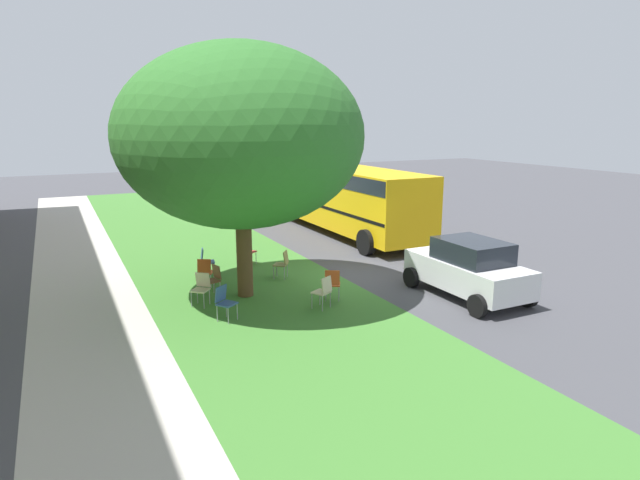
# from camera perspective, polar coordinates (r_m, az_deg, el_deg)

# --- Properties ---
(ground) EXTENTS (80.00, 80.00, 0.00)m
(ground) POSITION_cam_1_polar(r_m,az_deg,el_deg) (16.96, 3.25, -4.04)
(ground) COLOR #424247
(grass_verge) EXTENTS (48.00, 6.00, 0.01)m
(grass_verge) POSITION_cam_1_polar(r_m,az_deg,el_deg) (15.68, -7.00, -5.51)
(grass_verge) COLOR #3D752D
(grass_verge) RESTS_ON ground
(sidewalk_strip) EXTENTS (48.00, 2.80, 0.01)m
(sidewalk_strip) POSITION_cam_1_polar(r_m,az_deg,el_deg) (14.90, -23.28, -7.48)
(sidewalk_strip) COLOR #ADA89E
(sidewalk_strip) RESTS_ON ground
(street_tree) EXTENTS (6.60, 6.60, 6.87)m
(street_tree) POSITION_cam_1_polar(r_m,az_deg,el_deg) (14.66, -8.44, 10.79)
(street_tree) COLOR brown
(street_tree) RESTS_ON ground
(chair_0) EXTENTS (0.49, 0.49, 0.88)m
(chair_0) POSITION_cam_1_polar(r_m,az_deg,el_deg) (17.44, -12.06, -2.06)
(chair_0) COLOR #335184
(chair_0) RESTS_ON ground
(chair_1) EXTENTS (0.57, 0.57, 0.88)m
(chair_1) POSITION_cam_1_polar(r_m,az_deg,el_deg) (16.24, -12.10, -3.16)
(chair_1) COLOR #C64C1E
(chair_1) RESTS_ON ground
(chair_2) EXTENTS (0.50, 0.51, 0.88)m
(chair_2) POSITION_cam_1_polar(r_m,az_deg,el_deg) (15.43, -11.26, -3.97)
(chair_2) COLOR brown
(chair_2) RESTS_ON ground
(chair_3) EXTENTS (0.56, 0.56, 0.88)m
(chair_3) POSITION_cam_1_polar(r_m,az_deg,el_deg) (14.09, 0.36, -5.33)
(chair_3) COLOR beige
(chair_3) RESTS_ON ground
(chair_4) EXTENTS (0.58, 0.58, 0.88)m
(chair_4) POSITION_cam_1_polar(r_m,az_deg,el_deg) (13.51, -10.13, -6.33)
(chair_4) COLOR #335184
(chair_4) RESTS_ON ground
(chair_5) EXTENTS (0.57, 0.57, 0.88)m
(chair_5) POSITION_cam_1_polar(r_m,az_deg,el_deg) (14.74, 1.32, -4.51)
(chair_5) COLOR #C64C1E
(chair_5) RESTS_ON ground
(chair_6) EXTENTS (0.58, 0.58, 0.88)m
(chair_6) POSITION_cam_1_polar(r_m,az_deg,el_deg) (16.80, -4.00, -2.37)
(chair_6) COLOR olive
(chair_6) RESTS_ON ground
(chair_7) EXTENTS (0.58, 0.58, 0.88)m
(chair_7) POSITION_cam_1_polar(r_m,az_deg,el_deg) (18.50, -7.72, -1.05)
(chair_7) COLOR #B7332D
(chair_7) RESTS_ON ground
(chair_8) EXTENTS (0.59, 0.59, 0.88)m
(chair_8) POSITION_cam_1_polar(r_m,az_deg,el_deg) (14.71, -12.51, -4.86)
(chair_8) COLOR beige
(chair_8) RESTS_ON ground
(parked_car) EXTENTS (3.70, 1.92, 1.65)m
(parked_car) POSITION_cam_1_polar(r_m,az_deg,el_deg) (15.49, 15.50, -2.90)
(parked_car) COLOR silver
(parked_car) RESTS_ON ground
(school_bus) EXTENTS (10.40, 2.80, 2.88)m
(school_bus) POSITION_cam_1_polar(r_m,az_deg,el_deg) (23.50, 2.50, 5.06)
(school_bus) COLOR yellow
(school_bus) RESTS_ON ground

